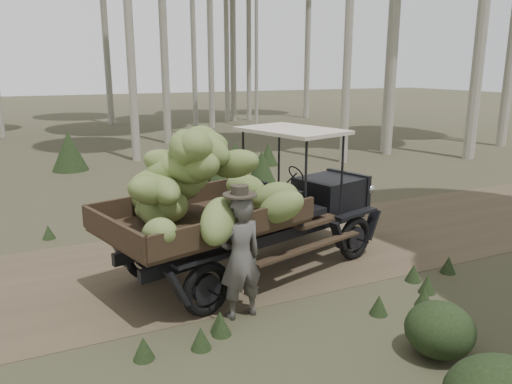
% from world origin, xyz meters
% --- Properties ---
extents(ground, '(120.00, 120.00, 0.00)m').
position_xyz_m(ground, '(0.00, 0.00, 0.00)').
color(ground, '#473D2B').
rests_on(ground, ground).
extents(dirt_track, '(70.00, 4.00, 0.01)m').
position_xyz_m(dirt_track, '(0.00, 0.00, 0.00)').
color(dirt_track, brown).
rests_on(dirt_track, ground).
extents(banana_truck, '(5.53, 3.38, 2.71)m').
position_xyz_m(banana_truck, '(1.45, -0.77, 1.59)').
color(banana_truck, black).
rests_on(banana_truck, ground).
extents(farmer, '(0.68, 0.51, 1.94)m').
position_xyz_m(farmer, '(1.24, -2.11, 0.92)').
color(farmer, '#4E4C48').
rests_on(farmer, ground).
extents(undergrowth, '(21.57, 22.06, 1.35)m').
position_xyz_m(undergrowth, '(1.16, 0.37, 0.51)').
color(undergrowth, '#233319').
rests_on(undergrowth, ground).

